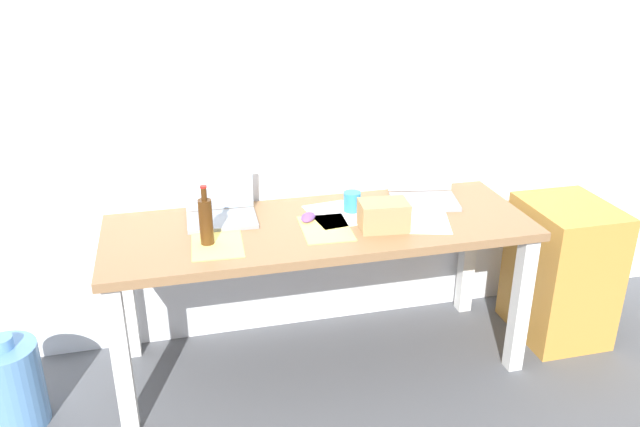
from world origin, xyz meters
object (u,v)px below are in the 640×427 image
(cardboard_box, at_px, (383,215))
(water_cooler_jug, at_px, (11,385))
(filing_cabinet, at_px, (561,270))
(laptop_left, at_px, (221,208))
(desk, at_px, (320,243))
(laptop_right, at_px, (423,190))
(beer_bottle, at_px, (206,221))
(coffee_mug, at_px, (352,202))
(computer_mouse, at_px, (308,217))

(cardboard_box, xyz_separation_m, water_cooler_jug, (-1.62, -0.00, -0.61))
(cardboard_box, relative_size, filing_cabinet, 0.29)
(laptop_left, bearing_deg, desk, -21.02)
(laptop_right, relative_size, filing_cabinet, 0.50)
(beer_bottle, xyz_separation_m, coffee_mug, (0.68, 0.19, -0.06))
(laptop_right, xyz_separation_m, water_cooler_jug, (-1.91, -0.27, -0.59))
(desk, distance_m, coffee_mug, 0.25)
(beer_bottle, distance_m, filing_cabinet, 1.83)
(beer_bottle, bearing_deg, desk, 9.75)
(beer_bottle, bearing_deg, coffee_mug, 15.57)
(laptop_right, distance_m, filing_cabinet, 0.84)
(beer_bottle, relative_size, coffee_mug, 2.73)
(laptop_left, height_order, computer_mouse, laptop_left)
(computer_mouse, bearing_deg, filing_cabinet, 27.67)
(computer_mouse, bearing_deg, water_cooler_jug, -141.39)
(desk, height_order, laptop_right, laptop_right)
(laptop_left, height_order, water_cooler_jug, laptop_left)
(beer_bottle, relative_size, cardboard_box, 1.23)
(desk, bearing_deg, laptop_right, 15.54)
(desk, height_order, cardboard_box, cardboard_box)
(cardboard_box, height_order, water_cooler_jug, cardboard_box)
(desk, xyz_separation_m, laptop_left, (-0.42, 0.16, 0.15))
(coffee_mug, bearing_deg, computer_mouse, -165.50)
(desk, distance_m, water_cooler_jug, 1.43)
(laptop_left, bearing_deg, water_cooler_jug, -163.27)
(laptop_right, distance_m, coffee_mug, 0.38)
(beer_bottle, height_order, computer_mouse, beer_bottle)
(laptop_right, xyz_separation_m, filing_cabinet, (0.70, -0.19, -0.43))
(cardboard_box, relative_size, water_cooler_jug, 0.49)
(laptop_right, relative_size, computer_mouse, 3.55)
(desk, distance_m, beer_bottle, 0.55)
(computer_mouse, bearing_deg, desk, -15.11)
(computer_mouse, relative_size, cardboard_box, 0.48)
(beer_bottle, relative_size, filing_cabinet, 0.36)
(computer_mouse, relative_size, filing_cabinet, 0.14)
(filing_cabinet, bearing_deg, beer_bottle, -178.46)
(laptop_right, relative_size, water_cooler_jug, 0.83)
(coffee_mug, bearing_deg, desk, -149.92)
(coffee_mug, distance_m, water_cooler_jug, 1.66)
(beer_bottle, bearing_deg, computer_mouse, 16.09)
(cardboard_box, distance_m, coffee_mug, 0.23)
(desk, distance_m, laptop_right, 0.59)
(laptop_right, bearing_deg, computer_mouse, -169.77)
(laptop_right, height_order, water_cooler_jug, laptop_right)
(laptop_right, relative_size, beer_bottle, 1.37)
(water_cooler_jug, bearing_deg, coffee_mug, 8.25)
(laptop_left, xyz_separation_m, water_cooler_jug, (-0.94, -0.28, -0.59))
(laptop_right, height_order, filing_cabinet, laptop_right)
(laptop_right, bearing_deg, cardboard_box, -137.81)
(laptop_left, relative_size, laptop_right, 0.89)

